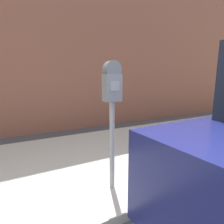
% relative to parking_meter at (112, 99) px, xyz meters
% --- Properties ---
extents(sidewalk, '(24.00, 2.80, 0.10)m').
position_rel_parking_meter_xyz_m(sidewalk, '(-0.10, 0.94, -1.14)').
color(sidewalk, '#BCB7AD').
rests_on(sidewalk, ground_plane).
extents(building_facade, '(24.00, 0.30, 5.21)m').
position_rel_parking_meter_xyz_m(building_facade, '(-0.10, 3.32, 1.41)').
color(building_facade, '#935642').
rests_on(building_facade, ground_plane).
extents(parking_meter, '(0.19, 0.14, 1.52)m').
position_rel_parking_meter_xyz_m(parking_meter, '(0.00, 0.00, 0.00)').
color(parking_meter, gray).
rests_on(parking_meter, sidewalk).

